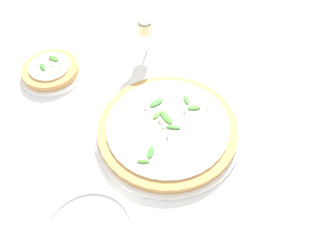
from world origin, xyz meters
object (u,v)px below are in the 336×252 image
(pizza_arugula_main, at_px, (168,129))
(pizza_personal_side, at_px, (51,71))
(side_plate_white, at_px, (89,235))
(wine_glass, at_px, (145,22))

(pizza_arugula_main, height_order, pizza_personal_side, same)
(pizza_arugula_main, distance_m, pizza_personal_side, 0.39)
(pizza_personal_side, height_order, side_plate_white, pizza_personal_side)
(pizza_arugula_main, relative_size, pizza_personal_side, 2.05)
(pizza_arugula_main, height_order, side_plate_white, pizza_arugula_main)
(pizza_arugula_main, xyz_separation_m, pizza_personal_side, (-0.31, 0.25, -0.00))
(pizza_arugula_main, relative_size, side_plate_white, 1.85)
(pizza_personal_side, distance_m, side_plate_white, 0.50)
(pizza_arugula_main, height_order, wine_glass, wine_glass)
(pizza_personal_side, distance_m, wine_glass, 0.30)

